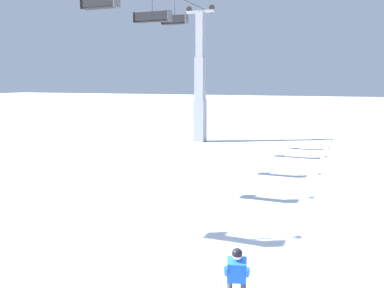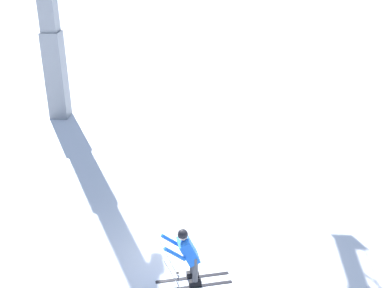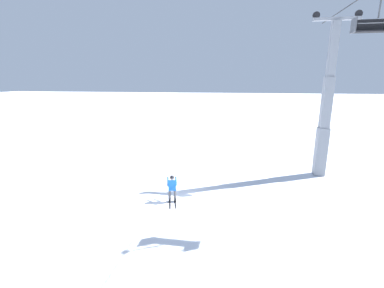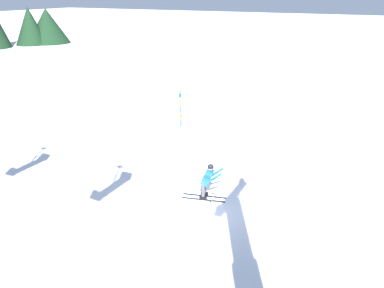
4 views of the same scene
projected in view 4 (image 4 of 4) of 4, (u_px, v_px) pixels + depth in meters
The scene contains 3 objects.
ground_plane at pixel (190, 204), 14.38m from camera, with size 260.00×260.00×0.00m, color white.
skier_carving_main at pixel (207, 179), 14.45m from camera, with size 1.76×0.93×1.59m.
trail_marker_pole at pixel (180, 108), 22.01m from camera, with size 0.07×0.28×2.19m.
Camera 4 is at (-5.71, 11.08, 7.52)m, focal length 35.47 mm.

